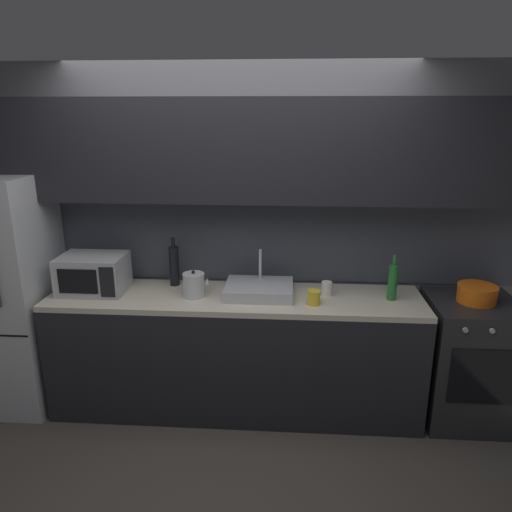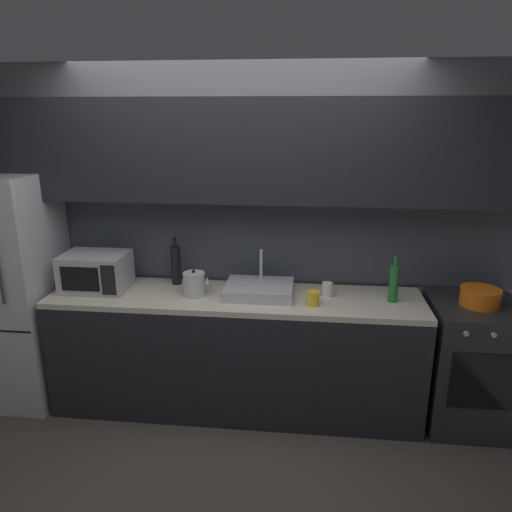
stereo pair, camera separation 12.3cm
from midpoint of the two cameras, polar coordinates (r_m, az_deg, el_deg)
ground_plane at (r=3.15m, az=-5.59°, el=-26.44°), size 10.00×10.00×0.00m
back_wall at (r=3.54m, az=-3.13°, el=6.90°), size 4.40×0.44×2.50m
counter_run at (r=3.62m, az=-3.44°, el=-11.38°), size 2.66×0.60×0.90m
refrigerator at (r=4.03m, az=-28.52°, el=-3.93°), size 0.68×0.69×1.74m
oven_range at (r=3.80m, az=22.98°, el=-11.35°), size 0.60×0.62×0.90m
microwave at (r=3.67m, az=-19.72°, el=-1.99°), size 0.46×0.35×0.27m
sink_basin at (r=3.42m, az=-0.67°, el=-3.98°), size 0.48×0.38×0.30m
kettle at (r=3.41m, az=-8.43°, el=-3.44°), size 0.19×0.15×0.20m
wine_bottle_green at (r=3.42m, az=14.97°, el=-2.95°), size 0.06×0.06×0.32m
wine_bottle_dark at (r=3.64m, az=-10.67°, el=-1.11°), size 0.07×0.07×0.37m
mug_white at (r=3.44m, az=7.40°, el=-3.85°), size 0.08×0.08×0.10m
mug_yellow at (r=3.27m, az=5.82°, el=-4.94°), size 0.09×0.09×0.10m
cooking_pot at (r=3.60m, az=23.92°, el=-4.12°), size 0.26×0.26×0.12m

